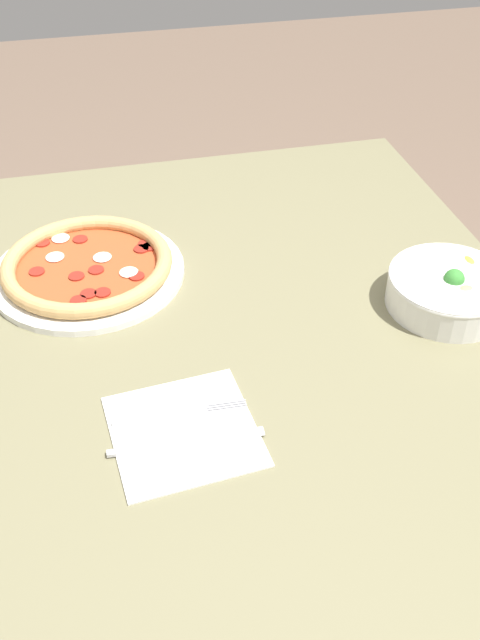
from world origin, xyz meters
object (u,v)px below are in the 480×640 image
Objects in this scene: pizza at (88,267)px; bowl at (449,288)px; fork at (179,414)px; knife at (180,443)px.

pizza is 0.59m from bowl.
pizza is 0.37m from fork.
bowl is at bearing 24.96° from knife.
pizza is at bearing -111.13° from bowl.
bowl reaches higher than fork.
bowl is 0.96× the size of knife.
fork is 0.05m from knife.
knife is at bearing -67.36° from bowl.
pizza is 1.78× the size of fork.
fork is 0.89× the size of knife.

